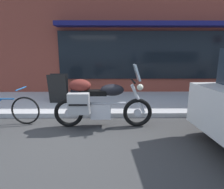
{
  "coord_description": "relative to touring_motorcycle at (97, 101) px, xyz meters",
  "views": [
    {
      "loc": [
        0.92,
        -3.41,
        1.63
      ],
      "look_at": [
        0.96,
        0.78,
        0.7
      ],
      "focal_mm": 29.8,
      "sensor_mm": 36.0,
      "label": 1
    }
  ],
  "objects": [
    {
      "name": "touring_motorcycle",
      "position": [
        0.0,
        0.0,
        0.0
      ],
      "size": [
        2.2,
        0.68,
        1.4
      ],
      "color": "black",
      "rests_on": "ground_plane"
    },
    {
      "name": "parked_bicycle",
      "position": [
        -2.21,
        0.2,
        -0.24
      ],
      "size": [
        1.72,
        0.48,
        0.92
      ],
      "color": "black",
      "rests_on": "ground_plane"
    },
    {
      "name": "ground_plane",
      "position": [
        -0.64,
        -0.54,
        -0.61
      ],
      "size": [
        80.0,
        80.0,
        0.0
      ],
      "primitive_type": "plane",
      "color": "#383838"
    },
    {
      "name": "sandwich_board_sign",
      "position": [
        -1.32,
        1.7,
        -0.04
      ],
      "size": [
        0.55,
        0.41,
        0.89
      ],
      "color": "black",
      "rests_on": "sidewalk_curb"
    }
  ]
}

